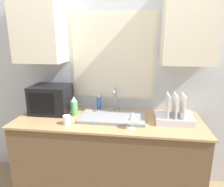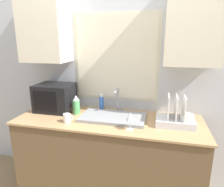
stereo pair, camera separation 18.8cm
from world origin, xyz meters
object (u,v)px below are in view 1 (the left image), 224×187
(soap_bottle, at_px, (99,104))
(mug_near_sink, at_px, (67,120))
(spray_bottle, at_px, (74,106))
(wine_glass, at_px, (132,116))
(faucet, at_px, (115,98))
(microwave, at_px, (51,99))
(dish_rack, at_px, (175,116))

(soap_bottle, relative_size, mug_near_sink, 1.80)
(spray_bottle, distance_m, wine_glass, 0.69)
(faucet, distance_m, soap_bottle, 0.21)
(microwave, xyz_separation_m, dish_rack, (1.32, -0.12, -0.08))
(dish_rack, xyz_separation_m, mug_near_sink, (-1.04, -0.18, -0.03))
(faucet, relative_size, soap_bottle, 1.45)
(spray_bottle, bearing_deg, wine_glass, -23.30)
(faucet, height_order, dish_rack, dish_rack)
(soap_bottle, xyz_separation_m, wine_glass, (0.40, -0.44, 0.04))
(microwave, xyz_separation_m, spray_bottle, (0.28, -0.05, -0.05))
(faucet, bearing_deg, spray_bottle, -161.33)
(microwave, height_order, dish_rack, microwave)
(mug_near_sink, distance_m, wine_glass, 0.63)
(spray_bottle, bearing_deg, faucet, 18.67)
(mug_near_sink, bearing_deg, microwave, 133.85)
(microwave, relative_size, mug_near_sink, 3.85)
(faucet, distance_m, wine_glass, 0.47)
(soap_bottle, distance_m, mug_near_sink, 0.48)
(dish_rack, xyz_separation_m, spray_bottle, (-1.04, 0.07, 0.03))
(mug_near_sink, bearing_deg, spray_bottle, 91.87)
(spray_bottle, xyz_separation_m, soap_bottle, (0.24, 0.17, -0.02))
(spray_bottle, relative_size, soap_bottle, 1.10)
(dish_rack, bearing_deg, faucet, 160.88)
(spray_bottle, bearing_deg, dish_rack, -3.78)
(dish_rack, relative_size, spray_bottle, 1.69)
(wine_glass, bearing_deg, microwave, 160.42)
(dish_rack, height_order, soap_bottle, dish_rack)
(microwave, bearing_deg, spray_bottle, -10.47)
(faucet, height_order, microwave, microwave)
(spray_bottle, bearing_deg, mug_near_sink, -88.13)
(soap_bottle, bearing_deg, dish_rack, -16.47)
(microwave, distance_m, dish_rack, 1.33)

